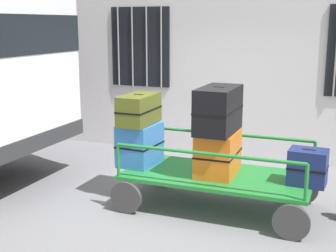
# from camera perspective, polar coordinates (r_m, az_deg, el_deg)

# --- Properties ---
(ground_plane) EXTENTS (40.00, 40.00, 0.00)m
(ground_plane) POSITION_cam_1_polar(r_m,az_deg,el_deg) (6.53, 1.97, -9.56)
(ground_plane) COLOR slate
(building_wall) EXTENTS (12.00, 0.38, 5.00)m
(building_wall) POSITION_cam_1_polar(r_m,az_deg,el_deg) (8.60, 8.25, 12.68)
(building_wall) COLOR silver
(building_wall) RESTS_ON ground
(luggage_cart) EXTENTS (2.54, 1.27, 0.48)m
(luggage_cart) POSITION_cam_1_polar(r_m,az_deg,el_deg) (6.30, 6.02, -6.59)
(luggage_cart) COLOR #1E722D
(luggage_cart) RESTS_ON ground
(cart_railing) EXTENTS (2.42, 1.13, 0.45)m
(cart_railing) POSITION_cam_1_polar(r_m,az_deg,el_deg) (6.16, 6.11, -2.60)
(cart_railing) COLOR #1E722D
(cart_railing) RESTS_ON luggage_cart
(suitcase_left_bottom) EXTENTS (0.52, 0.66, 0.59)m
(suitcase_left_bottom) POSITION_cam_1_polar(r_m,az_deg,el_deg) (6.60, -3.47, -2.24)
(suitcase_left_bottom) COLOR #3372C6
(suitcase_left_bottom) RESTS_ON luggage_cart
(suitcase_left_middle) EXTENTS (0.40, 0.74, 0.42)m
(suitcase_left_middle) POSITION_cam_1_polar(r_m,az_deg,el_deg) (6.48, -3.58, 2.06)
(suitcase_left_middle) COLOR #4C5119
(suitcase_left_middle) RESTS_ON suitcase_left_bottom
(suitcase_midleft_bottom) EXTENTS (0.50, 0.75, 0.58)m
(suitcase_midleft_bottom) POSITION_cam_1_polar(r_m,az_deg,el_deg) (6.21, 6.16, -3.28)
(suitcase_midleft_bottom) COLOR orange
(suitcase_midleft_bottom) RESTS_ON luggage_cart
(suitcase_midleft_middle) EXTENTS (0.46, 0.86, 0.59)m
(suitcase_midleft_middle) POSITION_cam_1_polar(r_m,az_deg,el_deg) (6.04, 6.19, 2.00)
(suitcase_midleft_middle) COLOR black
(suitcase_midleft_middle) RESTS_ON suitcase_midleft_bottom
(suitcase_center_bottom) EXTENTS (0.49, 0.38, 0.46)m
(suitcase_center_bottom) POSITION_cam_1_polar(r_m,az_deg,el_deg) (6.04, 16.74, -4.85)
(suitcase_center_bottom) COLOR navy
(suitcase_center_bottom) RESTS_ON luggage_cart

